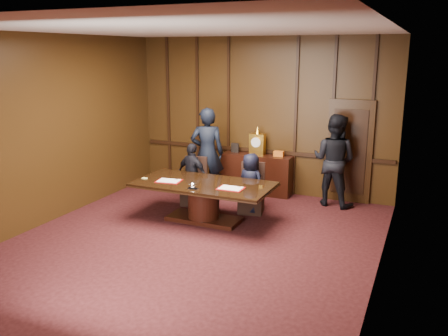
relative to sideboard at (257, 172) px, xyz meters
name	(u,v)px	position (x,y,z in m)	size (l,w,h in m)	color
room	(197,143)	(0.07, -3.12, 1.24)	(7.00, 7.04, 3.50)	black
sideboard	(257,172)	(0.00, 0.00, 0.00)	(1.60, 0.45, 1.54)	black
conference_table	(204,195)	(-0.30, -2.16, 0.02)	(2.62, 1.32, 0.76)	black
folder_left	(169,181)	(-0.95, -2.33, 0.28)	(0.50, 0.39, 0.02)	maroon
folder_right	(231,188)	(0.33, -2.32, 0.28)	(0.46, 0.34, 0.02)	maroon
inkstand	(192,186)	(-0.30, -2.61, 0.33)	(0.20, 0.14, 0.12)	white
notepad	(145,178)	(-1.48, -2.35, 0.28)	(0.10, 0.07, 0.01)	#FFEC7C
chair_left	(194,190)	(-0.95, -1.28, -0.19)	(0.56, 0.56, 0.99)	black
chair_right	(251,198)	(0.35, -1.28, -0.19)	(0.57, 0.57, 0.99)	black
signatory_left	(192,175)	(-0.95, -1.36, 0.18)	(0.78, 0.32, 1.32)	black
signatory_right	(251,184)	(0.35, -1.36, 0.13)	(0.60, 0.39, 1.23)	black
witness_left	(207,153)	(-0.90, -0.74, 0.52)	(0.73, 0.48, 2.00)	black
witness_right	(334,160)	(1.75, -0.16, 0.48)	(0.94, 0.73, 1.93)	black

